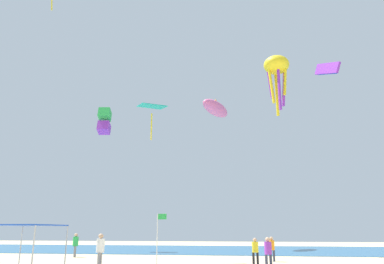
{
  "coord_description": "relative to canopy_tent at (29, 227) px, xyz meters",
  "views": [
    {
      "loc": [
        3.0,
        -17.43,
        2.01
      ],
      "look_at": [
        -0.96,
        6.76,
        8.45
      ],
      "focal_mm": 35.1,
      "sensor_mm": 36.0,
      "label": 1
    }
  ],
  "objects": [
    {
      "name": "ocean_strip",
      "position": [
        8.9,
        23.39,
        -2.19
      ],
      "size": [
        110.0,
        19.81,
        0.03
      ],
      "primitive_type": "cube",
      "color": "#28608C",
      "rests_on": "ground"
    },
    {
      "name": "canopy_tent",
      "position": [
        0.0,
        0.0,
        0.0
      ],
      "size": [
        2.85,
        3.33,
        2.31
      ],
      "color": "#B2B2B7",
      "rests_on": "ground"
    },
    {
      "name": "person_near_tent",
      "position": [
        12.93,
        7.97,
        -1.26
      ],
      "size": [
        0.38,
        0.38,
        1.6
      ],
      "rotation": [
        0.0,
        0.0,
        2.54
      ],
      "color": "#33384C",
      "rests_on": "ground"
    },
    {
      "name": "person_leftmost",
      "position": [
        -2.04,
        9.82,
        -1.15
      ],
      "size": [
        0.43,
        0.46,
        1.79
      ],
      "rotation": [
        0.0,
        0.0,
        5.08
      ],
      "color": "slate",
      "rests_on": "ground"
    },
    {
      "name": "person_central",
      "position": [
        3.48,
        1.46,
        -1.12
      ],
      "size": [
        0.44,
        0.49,
        1.84
      ],
      "rotation": [
        0.0,
        0.0,
        1.72
      ],
      "color": "slate",
      "rests_on": "ground"
    },
    {
      "name": "person_rightmost",
      "position": [
        11.84,
        5.25,
        -1.28
      ],
      "size": [
        0.39,
        0.37,
        1.57
      ],
      "rotation": [
        0.0,
        0.0,
        3.64
      ],
      "color": "black",
      "rests_on": "ground"
    },
    {
      "name": "person_far_shore",
      "position": [
        12.53,
        2.73,
        -1.23
      ],
      "size": [
        0.39,
        0.39,
        1.66
      ],
      "rotation": [
        0.0,
        0.0,
        0.63
      ],
      "color": "#33384C",
      "rests_on": "ground"
    },
    {
      "name": "banner_flag",
      "position": [
        5.88,
        4.85,
        -0.33
      ],
      "size": [
        0.61,
        0.06,
        3.03
      ],
      "color": "silver",
      "rests_on": "ground"
    },
    {
      "name": "kite_diamond_teal",
      "position": [
        4.72,
        6.64,
        8.56
      ],
      "size": [
        2.59,
        2.58,
        2.74
      ],
      "rotation": [
        0.0,
        0.0,
        0.54
      ],
      "color": "teal"
    },
    {
      "name": "kite_octopus_yellow",
      "position": [
        14.47,
        14.3,
        14.49
      ],
      "size": [
        3.1,
        3.1,
        5.54
      ],
      "rotation": [
        0.0,
        0.0,
        5.86
      ],
      "color": "yellow"
    },
    {
      "name": "kite_box_green",
      "position": [
        -4.16,
        18.94,
        11.55
      ],
      "size": [
        1.48,
        1.71,
        2.97
      ],
      "rotation": [
        0.0,
        0.0,
        3.3
      ],
      "color": "green"
    },
    {
      "name": "kite_parafoil_purple",
      "position": [
        20.1,
        19.57,
        16.35
      ],
      "size": [
        2.09,
        3.63,
        2.42
      ],
      "rotation": [
        0.0,
        0.0,
        5.15
      ],
      "color": "purple"
    },
    {
      "name": "kite_inflatable_pink",
      "position": [
        7.6,
        25.61,
        14.59
      ],
      "size": [
        3.86,
        6.24,
        2.22
      ],
      "rotation": [
        0.0,
        0.0,
        1.21
      ],
      "color": "pink"
    }
  ]
}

